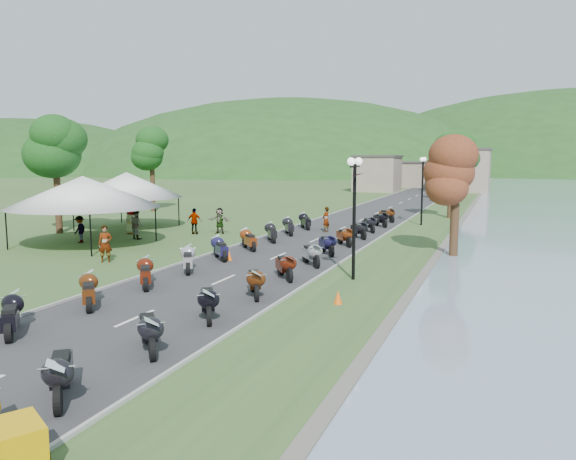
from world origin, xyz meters
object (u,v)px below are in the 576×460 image
(vendor_tent_main, at_px, (84,211))
(pedestrian_a, at_px, (106,262))
(pedestrian_b, at_px, (137,239))
(pedestrian_c, at_px, (80,243))

(vendor_tent_main, distance_m, pedestrian_a, 6.39)
(pedestrian_b, bearing_deg, vendor_tent_main, 83.96)
(vendor_tent_main, height_order, pedestrian_a, vendor_tent_main)
(pedestrian_a, relative_size, pedestrian_c, 1.12)
(pedestrian_a, height_order, pedestrian_b, pedestrian_b)
(pedestrian_a, height_order, pedestrian_c, pedestrian_a)
(pedestrian_b, bearing_deg, pedestrian_c, 64.90)
(vendor_tent_main, xyz_separation_m, pedestrian_b, (1.34, 3.05, -2.00))
(pedestrian_a, distance_m, pedestrian_b, 7.71)
(pedestrian_b, relative_size, pedestrian_c, 1.12)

